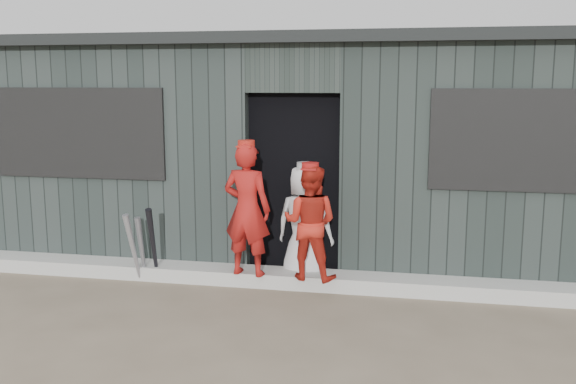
% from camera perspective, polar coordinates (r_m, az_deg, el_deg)
% --- Properties ---
extents(ground, '(80.00, 80.00, 0.00)m').
position_cam_1_polar(ground, '(5.16, -4.01, -14.44)').
color(ground, brown).
rests_on(ground, ground).
extents(curb, '(8.00, 0.36, 0.15)m').
position_cam_1_polar(curb, '(6.79, 0.03, -7.68)').
color(curb, '#A1A19C').
rests_on(curb, ground).
extents(bat_left, '(0.13, 0.28, 0.77)m').
position_cam_1_polar(bat_left, '(6.96, -13.61, -4.88)').
color(bat_left, '#9A9AA2').
rests_on(bat_left, ground).
extents(bat_mid, '(0.11, 0.18, 0.71)m').
position_cam_1_polar(bat_mid, '(7.03, -12.88, -4.95)').
color(bat_mid, gray).
rests_on(bat_mid, ground).
extents(bat_right, '(0.12, 0.35, 0.84)m').
position_cam_1_polar(bat_right, '(6.93, -11.90, -4.60)').
color(bat_right, black).
rests_on(bat_right, ground).
extents(player_red_left, '(0.54, 0.40, 1.36)m').
position_cam_1_polar(player_red_left, '(6.53, -3.66, -1.57)').
color(player_red_left, maroon).
rests_on(player_red_left, curb).
extents(player_red_right, '(0.62, 0.52, 1.15)m').
position_cam_1_polar(player_red_right, '(6.40, 1.96, -2.73)').
color(player_red_right, '#B22216').
rests_on(player_red_right, curb).
extents(player_grey_back, '(0.67, 0.49, 1.26)m').
position_cam_1_polar(player_grey_back, '(6.81, 1.48, -2.81)').
color(player_grey_back, silver).
rests_on(player_grey_back, ground).
extents(dugout, '(8.30, 3.30, 2.62)m').
position_cam_1_polar(dugout, '(8.18, 2.33, 3.99)').
color(dugout, black).
rests_on(dugout, ground).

